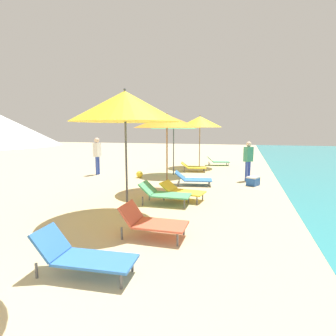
{
  "coord_description": "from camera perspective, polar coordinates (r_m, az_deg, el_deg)",
  "views": [
    {
      "loc": [
        2.41,
        0.82,
        2.1
      ],
      "look_at": [
        0.41,
        7.75,
        1.07
      ],
      "focal_mm": 28.81,
      "sensor_mm": 36.0,
      "label": 1
    }
  ],
  "objects": [
    {
      "name": "lounger_second_shoreside",
      "position": [
        4.29,
        -17.68,
        -17.13
      ],
      "size": [
        1.49,
        0.66,
        0.66
      ],
      "rotation": [
        0.0,
        0.0,
        0.07
      ],
      "color": "blue",
      "rests_on": "ground"
    },
    {
      "name": "umbrella_third",
      "position": [
        6.47,
        -9.07,
        12.73
      ],
      "size": [
        2.58,
        2.58,
        3.05
      ],
      "color": "#4C4C51",
      "rests_on": "ground"
    },
    {
      "name": "lounger_third_shoreside",
      "position": [
        7.67,
        -0.81,
        -5.35
      ],
      "size": [
        1.43,
        0.7,
        0.61
      ],
      "rotation": [
        0.0,
        0.0,
        0.02
      ],
      "color": "#4CA572",
      "rests_on": "ground"
    },
    {
      "name": "lounger_third_inland",
      "position": [
        5.4,
        -3.45,
        -11.21
      ],
      "size": [
        1.27,
        0.67,
        0.65
      ],
      "rotation": [
        0.0,
        0.0,
        0.01
      ],
      "color": "#D8593F",
      "rests_on": "ground"
    },
    {
      "name": "umbrella_fourth",
      "position": [
        9.15,
        -0.22,
        9.82
      ],
      "size": [
        2.25,
        2.25,
        2.65
      ],
      "color": "olive",
      "rests_on": "ground"
    },
    {
      "name": "lounger_fourth_shoreside",
      "position": [
        10.33,
        5.23,
        -2.24
      ],
      "size": [
        1.5,
        0.91,
        0.53
      ],
      "rotation": [
        0.0,
        0.0,
        0.17
      ],
      "color": "blue",
      "rests_on": "ground"
    },
    {
      "name": "lounger_fourth_inland",
      "position": [
        8.14,
        2.98,
        -4.81
      ],
      "size": [
        1.37,
        0.84,
        0.53
      ],
      "rotation": [
        0.0,
        0.0,
        -0.15
      ],
      "color": "yellow",
      "rests_on": "ground"
    },
    {
      "name": "umbrella_fifth",
      "position": [
        12.56,
        1.19,
        9.15
      ],
      "size": [
        2.15,
        2.15,
        2.58
      ],
      "color": "#4C4C51",
      "rests_on": "ground"
    },
    {
      "name": "lounger_fifth_shoreside",
      "position": [
        13.65,
        5.34,
        0.26
      ],
      "size": [
        1.36,
        0.91,
        0.47
      ],
      "rotation": [
        0.0,
        0.0,
        0.2
      ],
      "color": "yellow",
      "rests_on": "ground"
    },
    {
      "name": "umbrella_farthest",
      "position": [
        15.22,
        6.78,
        9.68
      ],
      "size": [
        2.44,
        2.44,
        2.9
      ],
      "color": "olive",
      "rests_on": "ground"
    },
    {
      "name": "lounger_farthest_shoreside",
      "position": [
        16.26,
        10.46,
        1.44
      ],
      "size": [
        1.43,
        0.93,
        0.52
      ],
      "rotation": [
        0.0,
        0.0,
        0.24
      ],
      "color": "#4CA572",
      "rests_on": "ground"
    },
    {
      "name": "person_walking_near",
      "position": [
        11.56,
        16.62,
        2.21
      ],
      "size": [
        0.4,
        0.41,
        1.62
      ],
      "rotation": [
        0.0,
        0.0,
        2.41
      ],
      "color": "#334CB2",
      "rests_on": "ground"
    },
    {
      "name": "person_walking_mid",
      "position": [
        13.02,
        -14.76,
        3.25
      ],
      "size": [
        0.23,
        0.36,
        1.73
      ],
      "rotation": [
        0.0,
        0.0,
        6.28
      ],
      "color": "#334CB2",
      "rests_on": "ground"
    },
    {
      "name": "cooler_box",
      "position": [
        10.73,
        17.56,
        -2.64
      ],
      "size": [
        0.53,
        0.57,
        0.34
      ],
      "color": "#2659B2",
      "rests_on": "ground"
    },
    {
      "name": "beach_ball",
      "position": [
        11.96,
        -6.05,
        -1.34
      ],
      "size": [
        0.29,
        0.29,
        0.29
      ],
      "primitive_type": "sphere",
      "color": "yellow",
      "rests_on": "ground"
    }
  ]
}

